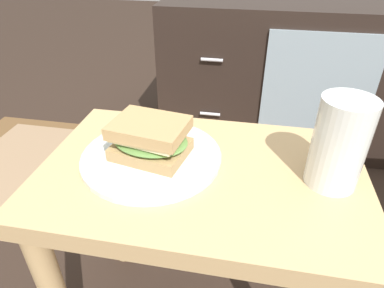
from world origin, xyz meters
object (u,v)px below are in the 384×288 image
(plate, at_px, (152,157))
(beer_glass, at_px, (339,145))
(sandwich_front, at_px, (150,139))
(tv_cabinet, at_px, (280,73))

(plate, relative_size, beer_glass, 1.68)
(sandwich_front, bearing_deg, beer_glass, -1.29)
(tv_cabinet, bearing_deg, sandwich_front, -106.57)
(sandwich_front, distance_m, beer_glass, 0.31)
(tv_cabinet, distance_m, sandwich_front, 1.00)
(tv_cabinet, height_order, plate, tv_cabinet)
(tv_cabinet, relative_size, plate, 3.85)
(beer_glass, bearing_deg, plate, 178.71)
(plate, distance_m, sandwich_front, 0.04)
(sandwich_front, bearing_deg, tv_cabinet, 73.43)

